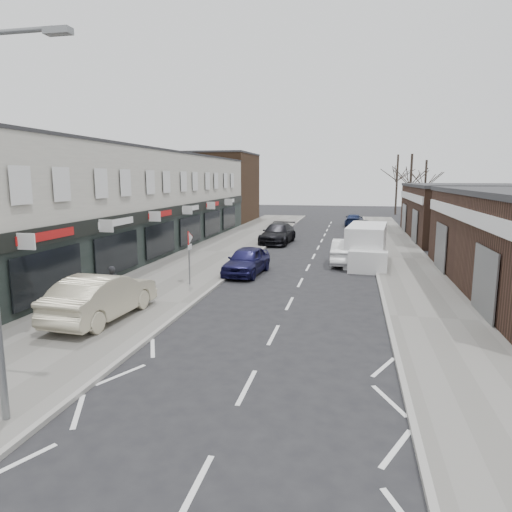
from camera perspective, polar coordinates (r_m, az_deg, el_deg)
The scene contains 18 objects.
ground at distance 10.40m, azimuth -3.83°, elevation -20.72°, with size 160.00×160.00×0.00m, color black.
pavement_left at distance 32.40m, azimuth -4.75°, elevation 0.48°, with size 5.50×64.00×0.12m, color slate.
pavement_right at distance 31.22m, azimuth 17.79°, elevation -0.31°, with size 3.50×64.00×0.12m, color slate.
shop_terrace_left at distance 32.39m, azimuth -17.74°, elevation 6.26°, with size 8.00×41.00×7.10m, color beige.
brick_block_far at distance 55.96m, azimuth -4.68°, elevation 8.44°, with size 8.00×10.00×8.00m, color #422C1C.
right_unit_far at distance 43.88m, azimuth 25.23°, elevation 4.90°, with size 10.00×16.00×4.50m, color #3A241A.
tree_far_a at distance 57.23m, azimuth 18.50°, elevation 3.98°, with size 3.60×3.60×8.00m, color #382D26, non-canonical shape.
tree_far_b at distance 63.48m, azimuth 20.16°, elevation 4.41°, with size 3.60×3.60×7.50m, color #382D26, non-canonical shape.
tree_far_c at distance 69.08m, azimuth 17.00°, elevation 4.97°, with size 3.60×3.60×8.50m, color #382D26, non-canonical shape.
warning_sign at distance 22.20m, azimuth -8.30°, elevation 1.71°, with size 0.12×0.80×2.70m.
white_van at distance 28.83m, azimuth 13.66°, elevation 1.25°, with size 2.68×6.38×2.41m.
sedan_on_pavement at distance 17.76m, azimuth -18.66°, elevation -4.79°, with size 1.79×5.14×1.69m, color beige.
pedestrian at distance 19.51m, azimuth -17.49°, elevation -3.54°, with size 0.59×0.39×1.63m, color black.
parked_car_left_a at distance 25.11m, azimuth -1.17°, elevation -0.59°, with size 1.79×4.45×1.52m, color #151440.
parked_car_left_b at distance 37.00m, azimuth 2.73°, elevation 2.82°, with size 2.24×5.51×1.60m, color black.
parked_car_right_a at distance 28.67m, azimuth 11.25°, elevation 0.57°, with size 1.66×4.75×1.56m, color white.
parked_car_right_b at distance 43.42m, azimuth 13.07°, elevation 3.58°, with size 1.83×4.56×1.55m, color black.
parked_car_right_c at distance 51.77m, azimuth 12.12°, elevation 4.43°, with size 1.82×4.48×1.30m, color #152043.
Camera 1 is at (2.49, -8.61, 5.28)m, focal length 32.00 mm.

